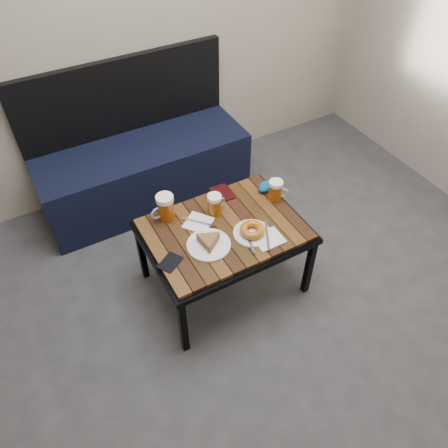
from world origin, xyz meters
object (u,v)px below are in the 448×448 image
beer_mug_centre (215,204)px  passport_navy (170,262)px  beer_mug_right (276,190)px  plate_bagel (252,231)px  plate_pie (209,243)px  knit_pouch (266,186)px  cafe_table (224,233)px  beer_mug_left (165,207)px  passport_burgundy (222,193)px  bench (143,166)px

beer_mug_centre → passport_navy: size_ratio=1.07×
beer_mug_right → plate_bagel: 0.31m
plate_pie → knit_pouch: size_ratio=2.01×
cafe_table → passport_navy: size_ratio=7.31×
plate_pie → beer_mug_left: bearing=109.4°
beer_mug_centre → passport_burgundy: size_ratio=0.88×
plate_pie → beer_mug_centre: bearing=54.2°
knit_pouch → beer_mug_centre: bearing=-175.5°
cafe_table → passport_burgundy: bearing=63.0°
beer_mug_right → cafe_table: bearing=-132.9°
bench → plate_pie: size_ratio=6.25×
plate_bagel → beer_mug_left: bearing=135.6°
cafe_table → knit_pouch: (0.36, 0.15, 0.07)m
beer_mug_left → passport_navy: (-0.11, -0.30, -0.07)m
beer_mug_centre → plate_pie: size_ratio=0.55×
beer_mug_right → passport_burgundy: bearing=-179.9°
cafe_table → beer_mug_left: 0.34m
beer_mug_centre → knit_pouch: beer_mug_centre is taller
passport_navy → knit_pouch: bearing=76.3°
cafe_table → beer_mug_right: 0.38m
bench → passport_burgundy: 0.78m
beer_mug_right → beer_mug_centre: bearing=-152.8°
plate_bagel → passport_navy: plate_bagel is taller
beer_mug_centre → bench: bearing=83.9°
cafe_table → beer_mug_left: (-0.23, 0.22, 0.12)m
plate_pie → plate_bagel: 0.24m
bench → passport_burgundy: (0.23, -0.72, 0.20)m
beer_mug_right → passport_navy: (-0.71, -0.14, -0.06)m
passport_burgundy → knit_pouch: bearing=-18.0°
beer_mug_left → cafe_table: bearing=129.2°
plate_bagel → knit_pouch: bearing=46.0°
cafe_table → bench: bearing=96.1°
bench → cafe_table: (0.10, -0.96, 0.16)m
bench → beer_mug_centre: bearing=-82.0°
bench → beer_mug_left: (-0.13, -0.74, 0.27)m
bench → beer_mug_centre: size_ratio=11.35×
plate_bagel → passport_burgundy: plate_bagel is taller
beer_mug_right → plate_pie: beer_mug_right is taller
passport_burgundy → knit_pouch: 0.25m
bench → plate_bagel: size_ratio=5.63×
cafe_table → plate_bagel: plate_bagel is taller
beer_mug_right → passport_burgundy: size_ratio=0.89×
beer_mug_left → knit_pouch: bearing=165.9°
cafe_table → beer_mug_centre: size_ratio=6.81×
beer_mug_left → plate_bagel: bearing=127.9°
beer_mug_left → plate_pie: 0.32m
plate_pie → plate_bagel: (0.23, -0.04, -0.00)m
bench → beer_mug_centre: bench is taller
beer_mug_centre → plate_bagel: beer_mug_centre is taller
cafe_table → plate_pie: (-0.13, -0.08, 0.07)m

